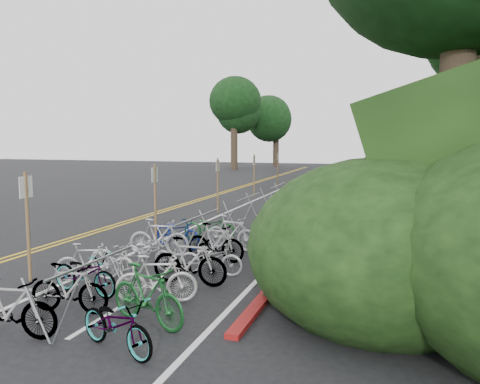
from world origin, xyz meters
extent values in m
plane|color=black|center=(0.00, 0.00, 0.00)|extent=(120.00, 120.00, 0.00)
cube|color=gold|center=(-2.15, 10.00, 0.00)|extent=(0.12, 80.00, 0.01)
cube|color=gold|center=(-1.85, 10.00, 0.00)|extent=(0.12, 80.00, 0.01)
cube|color=silver|center=(1.00, 10.00, 0.00)|extent=(0.12, 80.00, 0.01)
cube|color=silver|center=(5.20, 10.00, 0.00)|extent=(0.12, 80.00, 0.01)
cube|color=silver|center=(3.10, -2.00, 0.00)|extent=(0.10, 1.60, 0.01)
cube|color=silver|center=(3.10, 4.00, 0.00)|extent=(0.10, 1.60, 0.01)
cube|color=silver|center=(3.10, 10.00, 0.00)|extent=(0.10, 1.60, 0.01)
cube|color=silver|center=(3.10, 16.00, 0.00)|extent=(0.10, 1.60, 0.01)
cube|color=silver|center=(3.10, 22.00, 0.00)|extent=(0.10, 1.60, 0.01)
cube|color=silver|center=(3.10, 28.00, 0.00)|extent=(0.10, 1.60, 0.01)
cube|color=silver|center=(3.10, 34.00, 0.00)|extent=(0.10, 1.60, 0.01)
cube|color=maroon|center=(5.70, 12.00, 0.05)|extent=(0.25, 28.00, 0.10)
cube|color=#382819|center=(6.40, 22.00, 0.08)|extent=(1.40, 44.00, 0.16)
ellipsoid|color=#284C19|center=(7.20, 3.00, 1.04)|extent=(2.00, 2.80, 1.60)
ellipsoid|color=#284C19|center=(8.00, 8.00, 1.55)|extent=(2.60, 3.64, 2.08)
ellipsoid|color=#284C19|center=(9.20, 14.00, 1.99)|extent=(2.20, 3.08, 1.76)
ellipsoid|color=#284C19|center=(7.80, 20.00, 1.56)|extent=(3.00, 4.20, 2.40)
ellipsoid|color=#284C19|center=(8.50, 26.00, 1.73)|extent=(2.40, 3.36, 1.92)
ellipsoid|color=#284C19|center=(9.80, 30.00, 2.41)|extent=(2.80, 3.92, 2.24)
ellipsoid|color=#284C19|center=(7.00, 6.00, 0.90)|extent=(1.80, 2.52, 1.44)
ellipsoid|color=#284C19|center=(10.00, 18.00, 2.60)|extent=(3.20, 4.48, 2.56)
ellipsoid|color=black|center=(8.00, 0.50, 1.21)|extent=(5.28, 6.16, 3.52)
cylinder|color=#2D2319|center=(9.50, 3.00, 3.77)|extent=(0.77, 0.77, 5.14)
cylinder|color=#2D2319|center=(11.00, 12.00, 5.47)|extent=(0.82, 0.82, 5.93)
cylinder|color=#2D2319|center=(12.50, 28.00, 5.57)|extent=(0.80, 0.80, 5.54)
ellipsoid|color=black|center=(12.50, 28.00, 10.55)|extent=(7.38, 7.38, 7.01)
cylinder|color=#2D2319|center=(15.00, 36.00, 6.66)|extent=(0.84, 0.84, 6.33)
ellipsoid|color=black|center=(15.00, 36.00, 12.46)|extent=(8.79, 8.79, 8.35)
cylinder|color=#2D2319|center=(-9.00, 42.00, 2.57)|extent=(0.77, 0.77, 5.14)
ellipsoid|color=black|center=(-9.00, 42.00, 7.25)|extent=(7.03, 7.03, 6.68)
cylinder|color=#2D2319|center=(-6.00, 50.00, 2.37)|extent=(0.75, 0.75, 4.75)
ellipsoid|color=black|center=(-6.00, 50.00, 6.59)|extent=(6.15, 6.15, 5.84)
cylinder|color=gray|center=(3.00, -1.86, 1.08)|extent=(0.05, 2.57, 0.05)
cylinder|color=gray|center=(2.72, -3.05, 0.54)|extent=(0.55, 0.04, 1.06)
cylinder|color=gray|center=(3.28, -3.05, 0.54)|extent=(0.55, 0.04, 1.06)
cylinder|color=gray|center=(2.72, -0.68, 0.54)|extent=(0.55, 0.04, 1.06)
cylinder|color=gray|center=(3.28, -0.68, 0.54)|extent=(0.55, 0.04, 1.06)
cylinder|color=gray|center=(3.00, 3.00, 1.15)|extent=(0.05, 3.00, 0.05)
cylinder|color=gray|center=(2.72, 1.60, 0.57)|extent=(0.58, 0.04, 1.13)
cylinder|color=gray|center=(3.28, 1.60, 0.57)|extent=(0.58, 0.04, 1.13)
cylinder|color=gray|center=(2.72, 4.40, 0.57)|extent=(0.58, 0.04, 1.13)
cylinder|color=gray|center=(3.28, 4.40, 0.57)|extent=(0.58, 0.04, 1.13)
cylinder|color=gray|center=(3.00, 8.00, 1.15)|extent=(0.05, 3.00, 0.05)
cylinder|color=gray|center=(2.72, 6.60, 0.57)|extent=(0.58, 0.04, 1.13)
cylinder|color=gray|center=(3.28, 6.60, 0.57)|extent=(0.58, 0.04, 1.13)
cylinder|color=gray|center=(2.72, 9.40, 0.57)|extent=(0.58, 0.04, 1.13)
cylinder|color=gray|center=(3.28, 9.40, 0.57)|extent=(0.58, 0.04, 1.13)
cylinder|color=gray|center=(3.00, 13.00, 1.15)|extent=(0.05, 3.00, 0.05)
cylinder|color=gray|center=(2.72, 11.60, 0.57)|extent=(0.58, 0.04, 1.13)
cylinder|color=gray|center=(3.28, 11.60, 0.57)|extent=(0.58, 0.04, 1.13)
cylinder|color=gray|center=(2.72, 14.40, 0.57)|extent=(0.58, 0.04, 1.13)
cylinder|color=gray|center=(3.28, 14.40, 0.57)|extent=(0.58, 0.04, 1.13)
cylinder|color=gray|center=(3.00, 18.00, 1.15)|extent=(0.05, 3.00, 0.05)
cylinder|color=gray|center=(2.72, 16.60, 0.57)|extent=(0.58, 0.04, 1.13)
cylinder|color=gray|center=(3.28, 16.60, 0.57)|extent=(0.58, 0.04, 1.13)
cylinder|color=gray|center=(2.72, 19.40, 0.57)|extent=(0.58, 0.04, 1.13)
cylinder|color=gray|center=(3.28, 19.40, 0.57)|extent=(0.58, 0.04, 1.13)
cylinder|color=gray|center=(3.00, 23.00, 1.15)|extent=(0.05, 3.00, 0.05)
cylinder|color=gray|center=(2.72, 21.60, 0.57)|extent=(0.58, 0.04, 1.13)
cylinder|color=gray|center=(3.28, 21.60, 0.57)|extent=(0.58, 0.04, 1.13)
cylinder|color=gray|center=(2.72, 24.40, 0.57)|extent=(0.58, 0.04, 1.13)
cylinder|color=gray|center=(3.28, 24.40, 0.57)|extent=(0.58, 0.04, 1.13)
cylinder|color=brown|center=(0.12, -0.31, 1.28)|extent=(0.08, 0.08, 2.56)
cube|color=silver|center=(0.12, -0.31, 2.21)|extent=(0.02, 0.40, 0.50)
cylinder|color=brown|center=(0.60, 5.00, 1.25)|extent=(0.08, 0.08, 2.50)
cube|color=silver|center=(0.60, 5.00, 2.15)|extent=(0.02, 0.40, 0.50)
cylinder|color=brown|center=(0.60, 11.00, 1.25)|extent=(0.08, 0.08, 2.50)
cube|color=silver|center=(0.60, 11.00, 2.15)|extent=(0.02, 0.40, 0.50)
cylinder|color=brown|center=(0.60, 17.00, 1.25)|extent=(0.08, 0.08, 2.50)
cube|color=silver|center=(0.60, 17.00, 2.15)|extent=(0.02, 0.40, 0.50)
cylinder|color=brown|center=(0.60, 23.00, 1.25)|extent=(0.08, 0.08, 2.50)
cube|color=silver|center=(0.60, 23.00, 2.15)|extent=(0.02, 0.40, 0.50)
imported|color=#9E9EA3|center=(1.40, 0.14, 0.45)|extent=(0.95, 1.54, 0.90)
imported|color=slate|center=(2.17, -3.03, 0.52)|extent=(0.75, 1.77, 1.03)
imported|color=slate|center=(4.14, -2.92, 0.45)|extent=(1.17, 1.79, 0.89)
imported|color=slate|center=(2.36, -1.76, 0.48)|extent=(0.64, 1.65, 0.96)
imported|color=#144C1E|center=(4.07, -1.84, 0.55)|extent=(1.10, 1.89, 1.10)
imported|color=slate|center=(1.97, -0.74, 0.46)|extent=(0.93, 1.85, 0.93)
imported|color=beige|center=(3.69, -0.76, 0.50)|extent=(1.05, 1.71, 1.00)
imported|color=beige|center=(1.79, 0.56, 0.44)|extent=(1.09, 1.76, 0.87)
imported|color=slate|center=(3.82, 0.56, 0.55)|extent=(0.53, 1.83, 1.10)
imported|color=#9E9EA3|center=(2.23, 1.52, 0.42)|extent=(0.93, 1.69, 0.84)
imported|color=#9E9EA3|center=(3.99, 1.44, 0.42)|extent=(0.71, 1.65, 0.84)
imported|color=#9E9EA3|center=(1.87, 2.80, 0.53)|extent=(0.73, 1.83, 1.07)
imported|color=slate|center=(3.62, 2.73, 0.52)|extent=(0.71, 1.79, 1.04)
imported|color=navy|center=(1.93, 3.92, 0.49)|extent=(1.26, 1.97, 0.98)
imported|color=#9E9EA3|center=(3.61, 4.13, 0.52)|extent=(0.83, 1.80, 1.05)
imported|color=#144C1E|center=(2.45, 5.27, 0.45)|extent=(0.86, 1.78, 0.90)
camera|label=1|loc=(8.10, -8.98, 3.27)|focal=35.00mm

